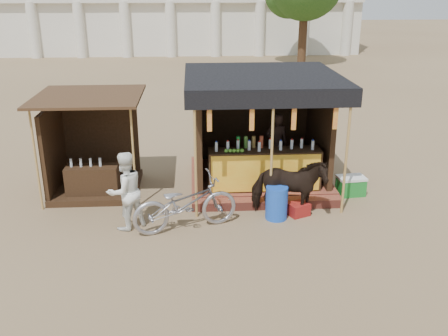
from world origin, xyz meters
TOP-DOWN VIEW (x-y plane):
  - ground at (0.00, 0.00)m, footprint 120.00×120.00m
  - main_stall at (1.02, 3.36)m, footprint 3.60×3.61m
  - secondary_stall at (-3.17, 3.24)m, footprint 2.40×2.40m
  - cow at (1.37, 1.46)m, footprint 1.69×0.99m
  - motorbike at (-0.83, 1.00)m, footprint 2.30×1.36m
  - bystander at (-2.03, 1.14)m, footprint 1.01×0.98m
  - blue_barrel at (1.11, 1.38)m, footprint 0.61×0.61m
  - red_crate at (1.62, 1.51)m, footprint 0.54×0.51m
  - cooler at (3.10, 2.53)m, footprint 0.68×0.51m

SIDE VIEW (x-z plane):
  - ground at x=0.00m, z-range 0.00..0.00m
  - red_crate at x=1.62m, z-range 0.00..0.28m
  - cooler at x=3.10m, z-range 0.00..0.46m
  - blue_barrel at x=1.11m, z-range 0.00..0.72m
  - motorbike at x=-0.83m, z-range 0.00..1.14m
  - cow at x=1.37m, z-range 0.00..1.34m
  - bystander at x=-2.03m, z-range 0.00..1.65m
  - secondary_stall at x=-3.17m, z-range -0.34..2.04m
  - main_stall at x=1.02m, z-range -0.37..2.41m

